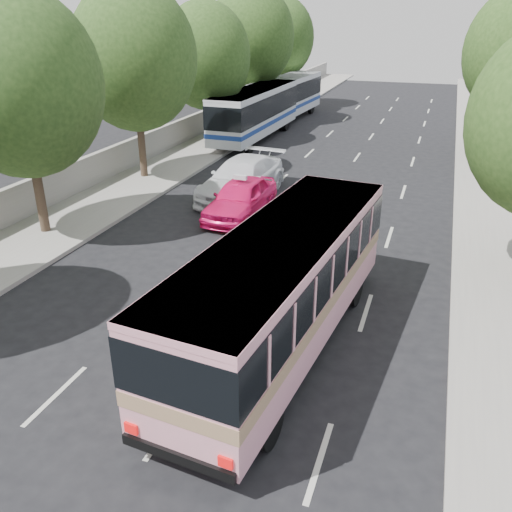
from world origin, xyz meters
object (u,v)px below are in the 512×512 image
at_px(white_pickup, 242,179).
at_px(tour_coach_rear, 287,95).
at_px(tour_coach_front, 255,109).
at_px(pink_taxi, 241,198).
at_px(pink_bus, 283,279).

xyz_separation_m(white_pickup, tour_coach_rear, (-3.42, 19.38, 1.05)).
bearing_deg(white_pickup, tour_coach_front, 111.03).
distance_m(tour_coach_front, tour_coach_rear, 7.48).
distance_m(pink_taxi, tour_coach_front, 15.07).
relative_size(tour_coach_front, tour_coach_rear, 1.02).
xyz_separation_m(white_pickup, tour_coach_front, (-3.42, 11.90, 1.10)).
relative_size(pink_bus, white_pickup, 1.67).
height_order(pink_taxi, tour_coach_front, tour_coach_front).
xyz_separation_m(pink_taxi, tour_coach_rear, (-4.30, 21.87, 1.12)).
bearing_deg(tour_coach_front, white_pickup, -72.49).
bearing_deg(tour_coach_front, tour_coach_rear, 91.47).
xyz_separation_m(pink_taxi, white_pickup, (-0.88, 2.49, 0.06)).
bearing_deg(pink_taxi, white_pickup, 111.65).
height_order(pink_bus, tour_coach_front, tour_coach_front).
bearing_deg(tour_coach_rear, white_pickup, -76.24).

